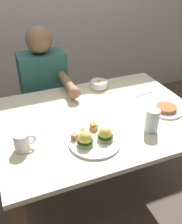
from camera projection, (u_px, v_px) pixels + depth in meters
ground_plane at (97, 199)px, 1.94m from camera, size 6.00×6.00×0.00m
dining_table at (98, 130)px, 1.60m from camera, size 1.20×0.90×0.74m
eggs_benedict_plate at (94, 139)px, 1.32m from camera, size 0.27×0.27×0.09m
fruit_bowl at (99, 84)px, 1.84m from camera, size 0.12×0.12×0.06m
coffee_mug at (22, 141)px, 1.26m from camera, size 0.11×0.08×0.09m
fork at (145, 94)px, 1.78m from camera, size 0.16×0.05×0.00m
water_glass_near at (152, 122)px, 1.39m from camera, size 0.07×0.07×0.13m
side_plate at (166, 109)px, 1.58m from camera, size 0.20×0.20×0.04m
diner_person at (46, 91)px, 2.01m from camera, size 0.34×0.54×1.14m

